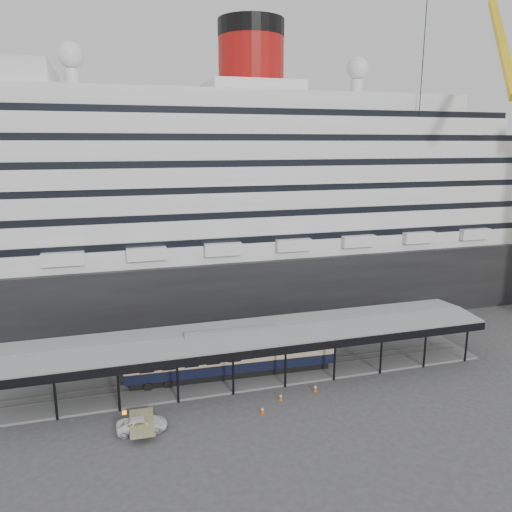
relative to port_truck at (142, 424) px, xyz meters
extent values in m
plane|color=#38383B|center=(12.56, 3.28, -0.64)|extent=(200.00, 200.00, 0.00)
cube|color=black|center=(12.56, 35.28, 4.36)|extent=(130.00, 30.00, 10.00)
cylinder|color=#980E0C|center=(20.56, 35.28, 36.76)|extent=(10.00, 10.00, 9.00)
cylinder|color=black|center=(20.56, 35.28, 42.01)|extent=(10.10, 10.10, 2.50)
sphere|color=silver|center=(-5.44, 35.28, 37.06)|extent=(3.60, 3.60, 3.60)
sphere|color=silver|center=(38.56, 35.28, 37.06)|extent=(3.60, 3.60, 3.60)
cube|color=slate|center=(12.56, 8.28, -0.52)|extent=(56.00, 8.00, 0.24)
cube|color=slate|center=(12.56, 7.56, -0.36)|extent=(54.00, 0.08, 0.10)
cube|color=slate|center=(12.56, 9.00, -0.36)|extent=(54.00, 0.08, 0.10)
cube|color=black|center=(12.56, 3.78, 3.81)|extent=(56.00, 0.18, 0.90)
cube|color=black|center=(12.56, 12.78, 3.81)|extent=(56.00, 0.18, 0.90)
cube|color=slate|center=(12.56, 8.28, 4.54)|extent=(56.00, 9.00, 0.24)
cube|color=gold|center=(51.69, 18.40, 38.57)|extent=(11.42, 18.78, 16.80)
cylinder|color=black|center=(42.82, 23.52, 22.97)|extent=(0.12, 0.12, 47.21)
imported|color=white|center=(0.00, 0.00, 0.00)|extent=(4.65, 2.26, 1.27)
cube|color=black|center=(10.45, 8.28, -0.02)|extent=(22.52, 3.50, 0.75)
cube|color=black|center=(10.45, 8.28, 0.94)|extent=(23.60, 3.97, 1.17)
cube|color=#CAB592|center=(10.45, 8.28, 2.22)|extent=(23.60, 4.01, 1.39)
cube|color=black|center=(10.45, 8.28, 3.13)|extent=(23.60, 3.97, 0.43)
cube|color=#D9480C|center=(11.46, -0.35, -0.62)|extent=(0.53, 0.53, 0.03)
cone|color=#D9480C|center=(11.46, -0.35, -0.23)|extent=(0.45, 0.45, 0.78)
cylinder|color=white|center=(11.46, -0.35, -0.15)|extent=(0.25, 0.25, 0.15)
cube|color=#D0570B|center=(14.06, 1.66, -0.62)|extent=(0.43, 0.43, 0.03)
cone|color=#D0570B|center=(14.06, 1.66, -0.25)|extent=(0.36, 0.36, 0.73)
cylinder|color=white|center=(14.06, 1.66, -0.18)|extent=(0.23, 0.23, 0.14)
cube|color=#D2540B|center=(18.19, 2.34, -0.62)|extent=(0.42, 0.42, 0.03)
cone|color=#D2540B|center=(18.19, 2.34, -0.22)|extent=(0.36, 0.36, 0.79)
cylinder|color=white|center=(18.19, 2.34, -0.14)|extent=(0.25, 0.25, 0.15)
camera|label=1|loc=(-1.62, -42.41, 25.22)|focal=35.00mm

